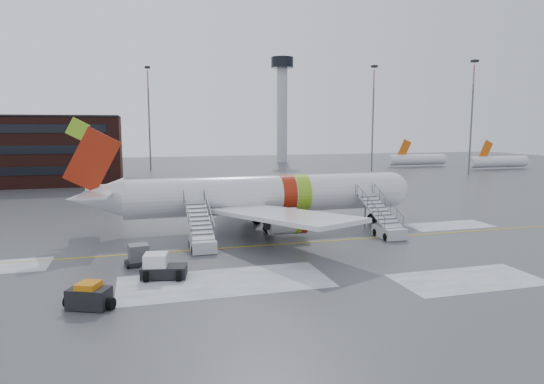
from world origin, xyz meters
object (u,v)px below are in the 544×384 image
object	(u,v)px
pushback_tug	(161,267)
uld_container	(139,256)
airstair_fwd	(385,225)
airliner	(258,195)
airstair_aft	(201,236)
baggage_tractor	(89,297)

from	to	relation	value
pushback_tug	uld_container	xyz separation A→B (m)	(-1.45, 3.64, -0.02)
airstair_fwd	uld_container	size ratio (longest dim) A/B	3.59
airliner	airstair_aft	size ratio (longest dim) A/B	4.55
uld_container	baggage_tractor	world-z (taller)	uld_container
airstair_aft	baggage_tractor	bearing A→B (deg)	-123.61
airstair_fwd	baggage_tractor	xyz separation A→B (m)	(-25.44, -12.01, -0.41)
airliner	pushback_tug	world-z (taller)	airliner
airliner	baggage_tractor	size ratio (longest dim) A/B	11.20
pushback_tug	uld_container	world-z (taller)	pushback_tug
airstair_fwd	baggage_tractor	size ratio (longest dim) A/B	2.46
baggage_tractor	uld_container	bearing A→B (deg)	71.13
airstair_fwd	airstair_aft	distance (m)	17.46
airstair_aft	uld_container	bearing A→B (deg)	-143.69
airliner	baggage_tractor	xyz separation A→B (m)	(-14.59, -18.55, -2.77)
airstair_aft	uld_container	size ratio (longest dim) A/B	3.59
airstair_fwd	airliner	bearing A→B (deg)	148.94
airliner	pushback_tug	distance (m)	17.59
airstair_fwd	uld_container	world-z (taller)	airstair_fwd
pushback_tug	baggage_tractor	world-z (taller)	pushback_tug
pushback_tug	baggage_tractor	xyz separation A→B (m)	(-4.26, -4.56, -0.11)
airliner	airstair_aft	distance (m)	9.59
airstair_aft	baggage_tractor	xyz separation A→B (m)	(-7.98, -12.01, -0.41)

